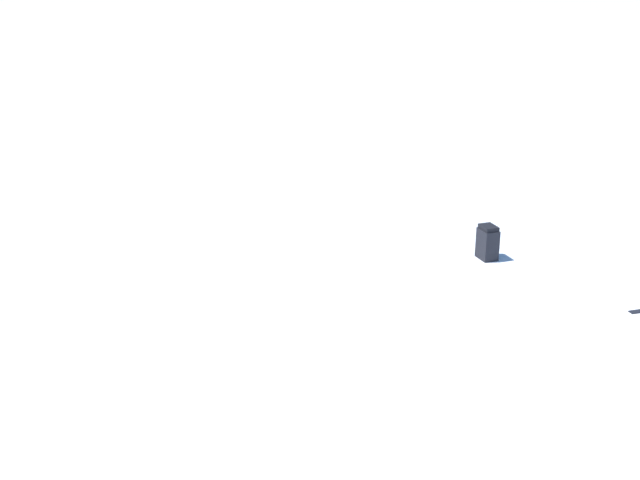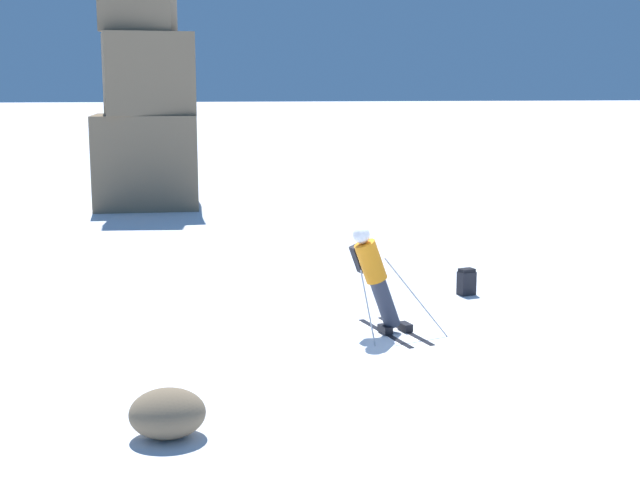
{
  "view_description": "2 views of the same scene",
  "coord_description": "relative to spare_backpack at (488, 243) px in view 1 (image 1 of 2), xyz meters",
  "views": [
    {
      "loc": [
        -9.7,
        5.09,
        4.6
      ],
      "look_at": [
        -0.87,
        4.77,
        1.4
      ],
      "focal_mm": 50.0,
      "sensor_mm": 36.0,
      "label": 1
    },
    {
      "loc": [
        -2.84,
        -13.39,
        3.97
      ],
      "look_at": [
        -0.39,
        3.86,
        0.82
      ],
      "focal_mm": 50.0,
      "sensor_mm": 36.0,
      "label": 2
    }
  ],
  "objects": [
    {
      "name": "spare_backpack",
      "position": [
        0.0,
        0.0,
        0.0
      ],
      "size": [
        0.35,
        0.3,
        0.5
      ],
      "rotation": [
        0.0,
        0.0,
        0.31
      ],
      "color": "black",
      "rests_on": "ground"
    }
  ]
}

